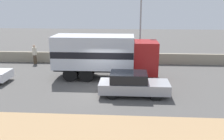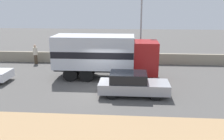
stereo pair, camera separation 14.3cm
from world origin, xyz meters
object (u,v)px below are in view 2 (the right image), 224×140
Objects in this scene: box_truck at (103,54)px; car_hatchback at (132,84)px; pedestrian at (35,54)px; street_lamp at (141,17)px.

box_truck is 1.79× the size of car_hatchback.
pedestrian is (-6.78, 4.13, -0.93)m from box_truck.
pedestrian reaches higher than car_hatchback.
car_hatchback is at bearing -58.57° from box_truck.
box_truck is (-2.85, -3.68, -2.45)m from street_lamp.
box_truck is at bearing 121.43° from car_hatchback.
box_truck is 7.99m from pedestrian.
car_hatchback is at bearing -95.63° from street_lamp.
street_lamp is at bearing -2.67° from pedestrian.
box_truck is 4.27m from car_hatchback.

